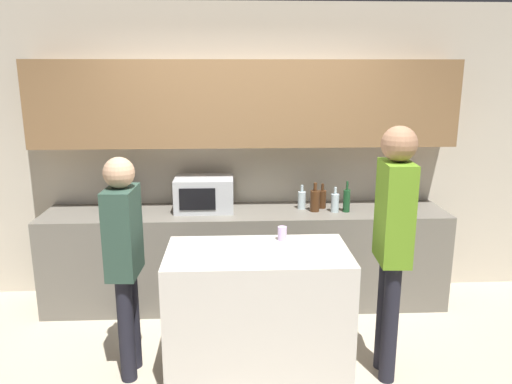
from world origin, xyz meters
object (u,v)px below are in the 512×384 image
at_px(microwave, 204,194).
at_px(bottle_4, 347,200).
at_px(toaster, 122,201).
at_px(potted_plant, 402,186).
at_px(person_left, 393,232).
at_px(person_center, 124,251).
at_px(bottle_3, 335,202).
at_px(bottle_2, 322,199).
at_px(cup_0, 282,233).
at_px(bottle_1, 315,200).
at_px(bottle_0, 302,200).

bearing_deg(microwave, bottle_4, -5.47).
xyz_separation_m(toaster, potted_plant, (2.54, 0.00, 0.11)).
relative_size(bottle_4, person_left, 0.16).
bearing_deg(person_center, bottle_3, 124.72).
distance_m(microwave, person_center, 1.25).
xyz_separation_m(bottle_2, cup_0, (-0.46, -0.99, 0.01)).
distance_m(bottle_2, person_center, 1.94).
bearing_deg(person_left, toaster, 62.19).
height_order(bottle_1, person_left, person_left).
bearing_deg(microwave, bottle_0, -0.32).
xyz_separation_m(toaster, bottle_2, (1.81, 0.01, -0.00)).
distance_m(bottle_4, person_left, 1.13).
xyz_separation_m(toaster, bottle_0, (1.62, -0.01, -0.01)).
xyz_separation_m(bottle_0, bottle_3, (0.28, -0.12, 0.00)).
bearing_deg(cup_0, person_left, -20.54).
bearing_deg(person_left, person_center, 90.28).
bearing_deg(person_center, bottle_4, 123.15).
bearing_deg(bottle_0, microwave, 179.68).
distance_m(microwave, bottle_0, 0.88).
relative_size(potted_plant, bottle_0, 1.79).
height_order(potted_plant, bottle_2, potted_plant).
xyz_separation_m(bottle_1, bottle_3, (0.18, -0.03, -0.01)).
xyz_separation_m(toaster, cup_0, (1.34, -0.98, 0.00)).
relative_size(bottle_0, bottle_3, 0.97).
bearing_deg(bottle_1, cup_0, -113.28).
relative_size(bottle_3, person_left, 0.13).
height_order(bottle_3, cup_0, bottle_3).
bearing_deg(microwave, person_center, -112.78).
bearing_deg(person_center, bottle_1, 128.47).
relative_size(bottle_1, bottle_3, 1.15).
relative_size(microwave, bottle_3, 2.30).
xyz_separation_m(potted_plant, cup_0, (-1.19, -0.98, -0.10)).
relative_size(bottle_3, cup_0, 2.27).
relative_size(potted_plant, person_center, 0.25).
distance_m(microwave, potted_plant, 1.80).
height_order(bottle_1, bottle_3, bottle_1).
bearing_deg(microwave, cup_0, -58.06).
distance_m(bottle_2, person_left, 1.28).
xyz_separation_m(bottle_1, person_center, (-1.47, -1.06, -0.05)).
height_order(bottle_0, cup_0, bottle_0).
bearing_deg(person_left, bottle_4, 6.23).
bearing_deg(bottle_4, bottle_3, 179.55).
distance_m(bottle_0, bottle_3, 0.30).
distance_m(microwave, person_left, 1.82).
bearing_deg(bottle_3, microwave, 174.09).
relative_size(toaster, bottle_2, 1.14).
relative_size(bottle_2, person_center, 0.15).
distance_m(bottle_1, bottle_2, 0.13).
bearing_deg(bottle_0, bottle_4, -16.84).
xyz_separation_m(microwave, person_center, (-0.48, -1.15, -0.10)).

